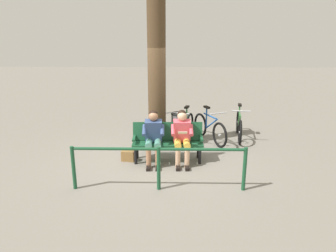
{
  "coord_description": "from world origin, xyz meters",
  "views": [
    {
      "loc": [
        -0.39,
        6.85,
        2.88
      ],
      "look_at": [
        -0.24,
        -0.29,
        0.75
      ],
      "focal_mm": 34.14,
      "sensor_mm": 36.0,
      "label": 1
    }
  ],
  "objects_px": {
    "tree_trunk": "(157,75)",
    "bicycle_purple": "(185,128)",
    "bench": "(168,139)",
    "bicycle_black": "(158,128)",
    "person_reading": "(182,135)",
    "bicycle_orange": "(239,126)",
    "person_companion": "(153,135)",
    "handbag": "(128,156)",
    "bicycle_green": "(209,129)",
    "litter_bin": "(179,129)"
  },
  "relations": [
    {
      "from": "litter_bin",
      "to": "person_companion",
      "type": "bearing_deg",
      "value": 64.12
    },
    {
      "from": "bicycle_green",
      "to": "person_companion",
      "type": "bearing_deg",
      "value": -68.25
    },
    {
      "from": "bicycle_purple",
      "to": "bench",
      "type": "bearing_deg",
      "value": 0.09
    },
    {
      "from": "tree_trunk",
      "to": "bicycle_purple",
      "type": "height_order",
      "value": "tree_trunk"
    },
    {
      "from": "bicycle_purple",
      "to": "person_reading",
      "type": "bearing_deg",
      "value": 14.16
    },
    {
      "from": "tree_trunk",
      "to": "bicycle_purple",
      "type": "xyz_separation_m",
      "value": [
        -0.72,
        -0.36,
        -1.48
      ]
    },
    {
      "from": "bench",
      "to": "handbag",
      "type": "xyz_separation_m",
      "value": [
        0.91,
        0.11,
        -0.39
      ]
    },
    {
      "from": "bicycle_green",
      "to": "person_reading",
      "type": "bearing_deg",
      "value": -52.46
    },
    {
      "from": "person_companion",
      "to": "tree_trunk",
      "type": "bearing_deg",
      "value": -92.89
    },
    {
      "from": "handbag",
      "to": "litter_bin",
      "type": "xyz_separation_m",
      "value": [
        -1.18,
        -1.13,
        0.31
      ]
    },
    {
      "from": "litter_bin",
      "to": "bicycle_purple",
      "type": "relative_size",
      "value": 0.53
    },
    {
      "from": "bench",
      "to": "bicycle_purple",
      "type": "height_order",
      "value": "bicycle_purple"
    },
    {
      "from": "litter_bin",
      "to": "bicycle_orange",
      "type": "bearing_deg",
      "value": -161.29
    },
    {
      "from": "bicycle_purple",
      "to": "bicycle_black",
      "type": "bearing_deg",
      "value": -71.99
    },
    {
      "from": "person_companion",
      "to": "litter_bin",
      "type": "bearing_deg",
      "value": -117.47
    },
    {
      "from": "handbag",
      "to": "tree_trunk",
      "type": "xyz_separation_m",
      "value": [
        -0.62,
        -1.05,
        1.72
      ]
    },
    {
      "from": "tree_trunk",
      "to": "bicycle_black",
      "type": "xyz_separation_m",
      "value": [
        0.01,
        -0.36,
        -1.48
      ]
    },
    {
      "from": "bench",
      "to": "person_reading",
      "type": "relative_size",
      "value": 1.34
    },
    {
      "from": "person_reading",
      "to": "person_companion",
      "type": "bearing_deg",
      "value": -0.05
    },
    {
      "from": "handbag",
      "to": "bicycle_black",
      "type": "height_order",
      "value": "bicycle_black"
    },
    {
      "from": "bench",
      "to": "litter_bin",
      "type": "relative_size",
      "value": 1.88
    },
    {
      "from": "bicycle_orange",
      "to": "person_companion",
      "type": "bearing_deg",
      "value": -44.34
    },
    {
      "from": "person_companion",
      "to": "handbag",
      "type": "height_order",
      "value": "person_companion"
    },
    {
      "from": "bicycle_orange",
      "to": "bicycle_purple",
      "type": "relative_size",
      "value": 1.04
    },
    {
      "from": "bicycle_orange",
      "to": "bicycle_purple",
      "type": "height_order",
      "value": "same"
    },
    {
      "from": "handbag",
      "to": "bicycle_orange",
      "type": "height_order",
      "value": "bicycle_orange"
    },
    {
      "from": "tree_trunk",
      "to": "bicycle_green",
      "type": "relative_size",
      "value": 2.37
    },
    {
      "from": "bicycle_purple",
      "to": "bicycle_green",
      "type": "bearing_deg",
      "value": 108.72
    },
    {
      "from": "person_companion",
      "to": "litter_bin",
      "type": "height_order",
      "value": "person_companion"
    },
    {
      "from": "handbag",
      "to": "bench",
      "type": "bearing_deg",
      "value": -173.36
    },
    {
      "from": "person_companion",
      "to": "bicycle_orange",
      "type": "height_order",
      "value": "person_companion"
    },
    {
      "from": "litter_bin",
      "to": "bicycle_green",
      "type": "height_order",
      "value": "bicycle_green"
    },
    {
      "from": "bicycle_orange",
      "to": "bicycle_green",
      "type": "xyz_separation_m",
      "value": [
        0.84,
        0.28,
        0.0
      ]
    },
    {
      "from": "bicycle_orange",
      "to": "bicycle_green",
      "type": "distance_m",
      "value": 0.89
    },
    {
      "from": "bench",
      "to": "bicycle_black",
      "type": "bearing_deg",
      "value": -78.81
    },
    {
      "from": "person_reading",
      "to": "bicycle_black",
      "type": "xyz_separation_m",
      "value": [
        0.62,
        -1.46,
        -0.31
      ]
    },
    {
      "from": "bench",
      "to": "handbag",
      "type": "height_order",
      "value": "bench"
    },
    {
      "from": "tree_trunk",
      "to": "person_companion",
      "type": "bearing_deg",
      "value": 88.7
    },
    {
      "from": "bicycle_green",
      "to": "handbag",
      "type": "bearing_deg",
      "value": -79.43
    },
    {
      "from": "bicycle_green",
      "to": "bicycle_purple",
      "type": "height_order",
      "value": "same"
    },
    {
      "from": "person_reading",
      "to": "handbag",
      "type": "relative_size",
      "value": 4.0
    },
    {
      "from": "tree_trunk",
      "to": "bicycle_green",
      "type": "xyz_separation_m",
      "value": [
        -1.39,
        -0.37,
        -1.48
      ]
    },
    {
      "from": "bench",
      "to": "bicycle_green",
      "type": "height_order",
      "value": "bicycle_green"
    },
    {
      "from": "handbag",
      "to": "tree_trunk",
      "type": "relative_size",
      "value": 0.08
    },
    {
      "from": "litter_bin",
      "to": "bicycle_purple",
      "type": "distance_m",
      "value": 0.33
    },
    {
      "from": "handbag",
      "to": "tree_trunk",
      "type": "distance_m",
      "value": 2.11
    },
    {
      "from": "bicycle_orange",
      "to": "tree_trunk",
      "type": "bearing_deg",
      "value": -66.21
    },
    {
      "from": "handbag",
      "to": "tree_trunk",
      "type": "bearing_deg",
      "value": -120.5
    },
    {
      "from": "person_companion",
      "to": "tree_trunk",
      "type": "relative_size",
      "value": 0.33
    },
    {
      "from": "bicycle_black",
      "to": "bicycle_purple",
      "type": "bearing_deg",
      "value": 73.7
    }
  ]
}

